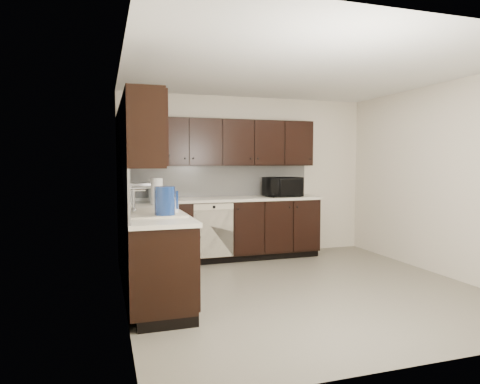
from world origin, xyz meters
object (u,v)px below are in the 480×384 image
at_px(sink, 156,220).
at_px(microwave, 283,187).
at_px(storage_bin, 143,195).
at_px(toaster_oven, 136,192).
at_px(blue_pitcher, 165,202).

xyz_separation_m(sink, microwave, (2.15, 1.65, 0.21)).
xyz_separation_m(sink, storage_bin, (-0.01, 1.36, 0.16)).
bearing_deg(sink, microwave, 37.61).
bearing_deg(microwave, toaster_oven, 177.55).
height_order(sink, storage_bin, sink).
bearing_deg(microwave, storage_bin, -173.73).
distance_m(storage_bin, blue_pitcher, 1.64).
relative_size(sink, blue_pitcher, 2.75).
distance_m(toaster_oven, storage_bin, 0.34).
distance_m(sink, toaster_oven, 1.70).
height_order(microwave, blue_pitcher, microwave).
relative_size(toaster_oven, blue_pitcher, 1.28).
xyz_separation_m(microwave, toaster_oven, (-2.21, 0.04, -0.03)).
relative_size(microwave, toaster_oven, 1.42).
xyz_separation_m(toaster_oven, storage_bin, (0.06, -0.33, -0.02)).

